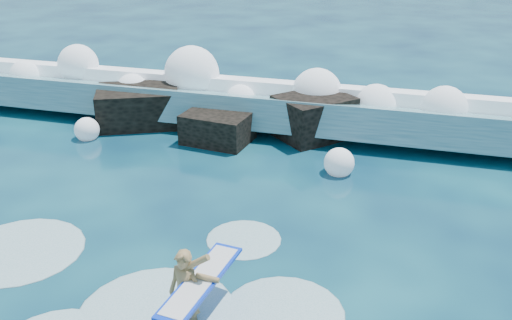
% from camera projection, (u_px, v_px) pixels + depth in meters
% --- Properties ---
extents(ground, '(200.00, 200.00, 0.00)m').
position_uv_depth(ground, '(164.00, 240.00, 12.21)').
color(ground, '#071D39').
rests_on(ground, ground).
extents(breaking_wave, '(19.79, 3.01, 1.71)m').
position_uv_depth(breaking_wave, '(220.00, 102.00, 18.83)').
color(breaking_wave, teal).
rests_on(breaking_wave, ground).
extents(rock_cluster, '(8.62, 3.43, 1.50)m').
position_uv_depth(rock_cluster, '(215.00, 117.00, 17.90)').
color(rock_cluster, black).
rests_on(rock_cluster, ground).
extents(surfer_with_board, '(1.00, 2.87, 1.66)m').
position_uv_depth(surfer_with_board, '(189.00, 291.00, 9.61)').
color(surfer_with_board, '#9C7948').
rests_on(surfer_with_board, ground).
extents(wave_spray, '(15.48, 4.88, 2.41)m').
position_uv_depth(wave_spray, '(232.00, 88.00, 18.57)').
color(wave_spray, white).
rests_on(wave_spray, ground).
extents(surf_foam, '(9.64, 5.98, 0.14)m').
position_uv_depth(surf_foam, '(142.00, 302.00, 10.31)').
color(surf_foam, silver).
rests_on(surf_foam, ground).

